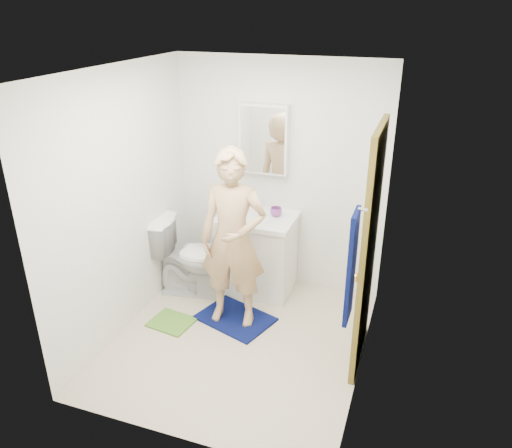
{
  "coord_description": "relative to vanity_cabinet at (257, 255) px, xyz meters",
  "views": [
    {
      "loc": [
        1.39,
        -3.5,
        2.85
      ],
      "look_at": [
        0.07,
        0.25,
        1.08
      ],
      "focal_mm": 35.0,
      "sensor_mm": 36.0,
      "label": 1
    }
  ],
  "objects": [
    {
      "name": "floor",
      "position": [
        0.15,
        -0.91,
        -0.41
      ],
      "size": [
        2.2,
        2.4,
        0.02
      ],
      "primitive_type": "cube",
      "color": "beige",
      "rests_on": "ground"
    },
    {
      "name": "ceiling",
      "position": [
        0.15,
        -0.91,
        2.01
      ],
      "size": [
        2.2,
        2.4,
        0.02
      ],
      "primitive_type": "cube",
      "color": "white",
      "rests_on": "ground"
    },
    {
      "name": "wall_back",
      "position": [
        0.15,
        0.3,
        0.8
      ],
      "size": [
        2.2,
        0.02,
        2.4
      ],
      "primitive_type": "cube",
      "color": "silver",
      "rests_on": "ground"
    },
    {
      "name": "wall_front",
      "position": [
        0.15,
        -2.12,
        0.8
      ],
      "size": [
        2.2,
        0.02,
        2.4
      ],
      "primitive_type": "cube",
      "color": "silver",
      "rests_on": "ground"
    },
    {
      "name": "wall_left",
      "position": [
        -0.96,
        -0.91,
        0.8
      ],
      "size": [
        0.02,
        2.4,
        2.4
      ],
      "primitive_type": "cube",
      "color": "silver",
      "rests_on": "ground"
    },
    {
      "name": "wall_right",
      "position": [
        1.26,
        -0.91,
        0.8
      ],
      "size": [
        0.02,
        2.4,
        2.4
      ],
      "primitive_type": "cube",
      "color": "silver",
      "rests_on": "ground"
    },
    {
      "name": "vanity_cabinet",
      "position": [
        0.0,
        0.0,
        0.0
      ],
      "size": [
        0.75,
        0.55,
        0.8
      ],
      "primitive_type": "cube",
      "color": "white",
      "rests_on": "floor"
    },
    {
      "name": "countertop",
      "position": [
        0.0,
        0.0,
        0.43
      ],
      "size": [
        0.79,
        0.59,
        0.05
      ],
      "primitive_type": "cube",
      "color": "white",
      "rests_on": "vanity_cabinet"
    },
    {
      "name": "sink_basin",
      "position": [
        0.0,
        0.0,
        0.44
      ],
      "size": [
        0.4,
        0.4,
        0.03
      ],
      "primitive_type": "cylinder",
      "color": "white",
      "rests_on": "countertop"
    },
    {
      "name": "faucet",
      "position": [
        0.0,
        0.18,
        0.51
      ],
      "size": [
        0.03,
        0.03,
        0.12
      ],
      "primitive_type": "cylinder",
      "color": "silver",
      "rests_on": "countertop"
    },
    {
      "name": "medicine_cabinet",
      "position": [
        0.0,
        0.22,
        1.2
      ],
      "size": [
        0.5,
        0.12,
        0.7
      ],
      "primitive_type": "cube",
      "color": "white",
      "rests_on": "wall_back"
    },
    {
      "name": "mirror_panel",
      "position": [
        0.0,
        0.16,
        1.2
      ],
      "size": [
        0.46,
        0.01,
        0.66
      ],
      "primitive_type": "cube",
      "color": "white",
      "rests_on": "wall_back"
    },
    {
      "name": "door",
      "position": [
        1.22,
        -0.76,
        0.62
      ],
      "size": [
        0.05,
        0.8,
        2.05
      ],
      "primitive_type": "cube",
      "color": "olive",
      "rests_on": "ground"
    },
    {
      "name": "door_knob",
      "position": [
        1.18,
        -1.08,
        0.55
      ],
      "size": [
        0.07,
        0.07,
        0.07
      ],
      "primitive_type": "sphere",
      "color": "gold",
      "rests_on": "door"
    },
    {
      "name": "towel",
      "position": [
        1.18,
        -1.48,
        0.85
      ],
      "size": [
        0.03,
        0.24,
        0.8
      ],
      "primitive_type": "cube",
      "color": "#08114B",
      "rests_on": "wall_right"
    },
    {
      "name": "towel_hook",
      "position": [
        1.22,
        -1.48,
        1.27
      ],
      "size": [
        0.06,
        0.02,
        0.02
      ],
      "primitive_type": "cylinder",
      "rotation": [
        0.0,
        1.57,
        0.0
      ],
      "color": "silver",
      "rests_on": "wall_right"
    },
    {
      "name": "toilet",
      "position": [
        -0.61,
        -0.27,
        0.02
      ],
      "size": [
        0.89,
        0.59,
        0.84
      ],
      "primitive_type": "imported",
      "rotation": [
        0.0,
        0.0,
        1.73
      ],
      "color": "white",
      "rests_on": "floor"
    },
    {
      "name": "bath_mat",
      "position": [
        -0.0,
        -0.62,
        -0.39
      ],
      "size": [
        0.82,
        0.69,
        0.02
      ],
      "primitive_type": "cube",
      "rotation": [
        0.0,
        0.0,
        -0.33
      ],
      "color": "#08114B",
      "rests_on": "floor"
    },
    {
      "name": "green_rug",
      "position": [
        -0.57,
        -0.89,
        -0.39
      ],
      "size": [
        0.44,
        0.39,
        0.02
      ],
      "primitive_type": "cube",
      "rotation": [
        0.0,
        0.0,
        -0.15
      ],
      "color": "#5C9632",
      "rests_on": "floor"
    },
    {
      "name": "soap_dispenser",
      "position": [
        -0.25,
        -0.08,
        0.53
      ],
      "size": [
        0.1,
        0.1,
        0.17
      ],
      "primitive_type": "imported",
      "rotation": [
        0.0,
        0.0,
        -0.38
      ],
      "color": "#C26E5A",
      "rests_on": "countertop"
    },
    {
      "name": "toothbrush_cup",
      "position": [
        0.19,
        0.07,
        0.5
      ],
      "size": [
        0.15,
        0.15,
        0.09
      ],
      "primitive_type": "imported",
      "rotation": [
        0.0,
        0.0,
        -0.3
      ],
      "color": "#833F8C",
      "rests_on": "countertop"
    },
    {
      "name": "man",
      "position": [
        -0.01,
        -0.64,
        0.47
      ],
      "size": [
        0.66,
        0.47,
        1.7
      ],
      "primitive_type": "imported",
      "rotation": [
        0.0,
        0.0,
        0.1
      ],
      "color": "tan",
      "rests_on": "bath_mat"
    }
  ]
}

